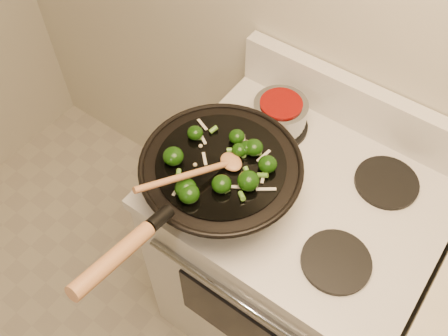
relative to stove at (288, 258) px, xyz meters
The scene contains 5 objects.
stove is the anchor object (origin of this frame).
wok 0.59m from the stove, 138.63° to the right, with size 0.43×0.71×0.28m.
stirfry 0.66m from the stove, 134.12° to the right, with size 0.30×0.27×0.05m.
wooden_spoon 0.69m from the stove, 130.94° to the right, with size 0.14×0.29×0.11m.
saucepan 0.56m from the stove, 141.03° to the left, with size 0.16×0.26×0.10m.
Camera 1 is at (0.09, 0.41, 2.09)m, focal length 40.00 mm.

